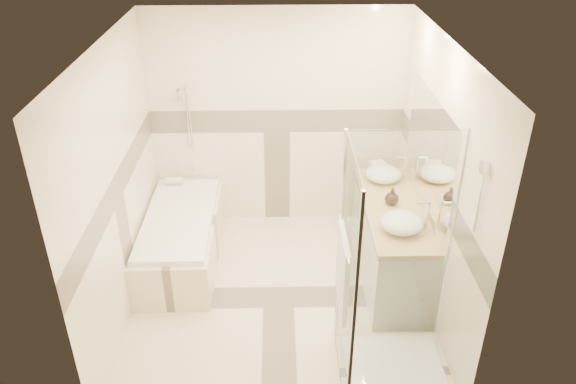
{
  "coord_description": "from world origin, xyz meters",
  "views": [
    {
      "loc": [
        0.0,
        -4.32,
        3.62
      ],
      "look_at": [
        0.1,
        0.25,
        1.05
      ],
      "focal_mm": 35.0,
      "sensor_mm": 36.0,
      "label": 1
    }
  ],
  "objects_px": {
    "shower_enclosure": "(383,326)",
    "vessel_sink_far": "(401,223)",
    "amenity_bottle_a": "(392,197)",
    "bathtub": "(181,236)",
    "vessel_sink_near": "(383,174)",
    "vanity": "(390,243)",
    "amenity_bottle_b": "(392,196)"
  },
  "relations": [
    {
      "from": "shower_enclosure",
      "to": "vessel_sink_far",
      "type": "bearing_deg",
      "value": 72.42
    },
    {
      "from": "vessel_sink_near",
      "to": "amenity_bottle_a",
      "type": "bearing_deg",
      "value": -90.0
    },
    {
      "from": "vessel_sink_near",
      "to": "amenity_bottle_a",
      "type": "height_order",
      "value": "vessel_sink_near"
    },
    {
      "from": "vanity",
      "to": "vessel_sink_far",
      "type": "relative_size",
      "value": 4.21
    },
    {
      "from": "bathtub",
      "to": "vanity",
      "type": "distance_m",
      "value": 2.18
    },
    {
      "from": "shower_enclosure",
      "to": "amenity_bottle_b",
      "type": "distance_m",
      "value": 1.41
    },
    {
      "from": "shower_enclosure",
      "to": "amenity_bottle_b",
      "type": "xyz_separation_m",
      "value": [
        0.27,
        1.32,
        0.43
      ]
    },
    {
      "from": "shower_enclosure",
      "to": "vessel_sink_far",
      "type": "xyz_separation_m",
      "value": [
        0.27,
        0.86,
        0.42
      ]
    },
    {
      "from": "vessel_sink_near",
      "to": "vessel_sink_far",
      "type": "height_order",
      "value": "vessel_sink_far"
    },
    {
      "from": "vessel_sink_far",
      "to": "amenity_bottle_b",
      "type": "relative_size",
      "value": 2.22
    },
    {
      "from": "vessel_sink_far",
      "to": "bathtub",
      "type": "bearing_deg",
      "value": 160.37
    },
    {
      "from": "bathtub",
      "to": "amenity_bottle_a",
      "type": "xyz_separation_m",
      "value": [
        2.13,
        -0.29,
        0.61
      ]
    },
    {
      "from": "amenity_bottle_a",
      "to": "bathtub",
      "type": "bearing_deg",
      "value": 172.27
    },
    {
      "from": "shower_enclosure",
      "to": "amenity_bottle_a",
      "type": "relative_size",
      "value": 14.19
    },
    {
      "from": "bathtub",
      "to": "amenity_bottle_a",
      "type": "bearing_deg",
      "value": -7.73
    },
    {
      "from": "vanity",
      "to": "vessel_sink_near",
      "type": "height_order",
      "value": "vessel_sink_near"
    },
    {
      "from": "vessel_sink_far",
      "to": "amenity_bottle_b",
      "type": "distance_m",
      "value": 0.46
    },
    {
      "from": "shower_enclosure",
      "to": "vessel_sink_near",
      "type": "relative_size",
      "value": 5.47
    },
    {
      "from": "bathtub",
      "to": "vanity",
      "type": "bearing_deg",
      "value": -9.25
    },
    {
      "from": "amenity_bottle_b",
      "to": "shower_enclosure",
      "type": "bearing_deg",
      "value": -101.71
    },
    {
      "from": "vanity",
      "to": "amenity_bottle_b",
      "type": "relative_size",
      "value": 9.33
    },
    {
      "from": "vessel_sink_near",
      "to": "vanity",
      "type": "bearing_deg",
      "value": -87.88
    },
    {
      "from": "vanity",
      "to": "bathtub",
      "type": "bearing_deg",
      "value": 170.75
    },
    {
      "from": "bathtub",
      "to": "vessel_sink_near",
      "type": "bearing_deg",
      "value": 5.06
    },
    {
      "from": "amenity_bottle_b",
      "to": "vessel_sink_near",
      "type": "bearing_deg",
      "value": 90.0
    },
    {
      "from": "vanity",
      "to": "vessel_sink_near",
      "type": "distance_m",
      "value": 0.73
    },
    {
      "from": "vessel_sink_near",
      "to": "amenity_bottle_b",
      "type": "height_order",
      "value": "amenity_bottle_b"
    },
    {
      "from": "vessel_sink_far",
      "to": "amenity_bottle_a",
      "type": "bearing_deg",
      "value": 90.0
    },
    {
      "from": "bathtub",
      "to": "shower_enclosure",
      "type": "relative_size",
      "value": 0.83
    },
    {
      "from": "vanity",
      "to": "amenity_bottle_b",
      "type": "distance_m",
      "value": 0.51
    },
    {
      "from": "shower_enclosure",
      "to": "vanity",
      "type": "bearing_deg",
      "value": 77.03
    },
    {
      "from": "bathtub",
      "to": "vessel_sink_far",
      "type": "relative_size",
      "value": 4.42
    }
  ]
}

